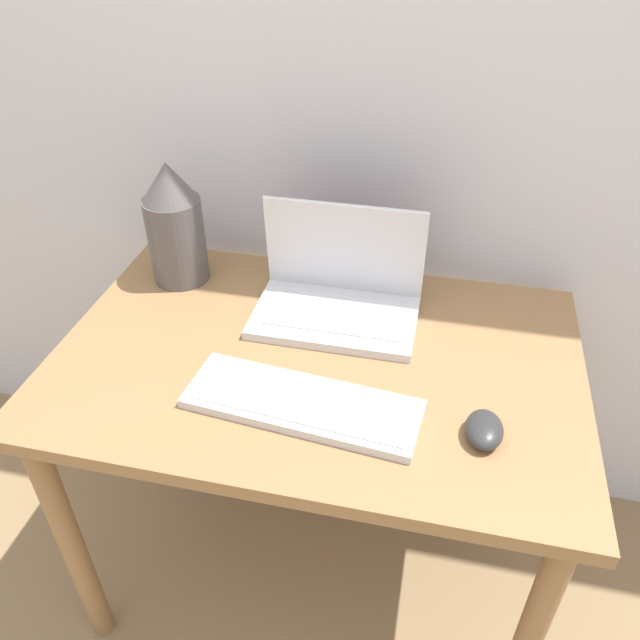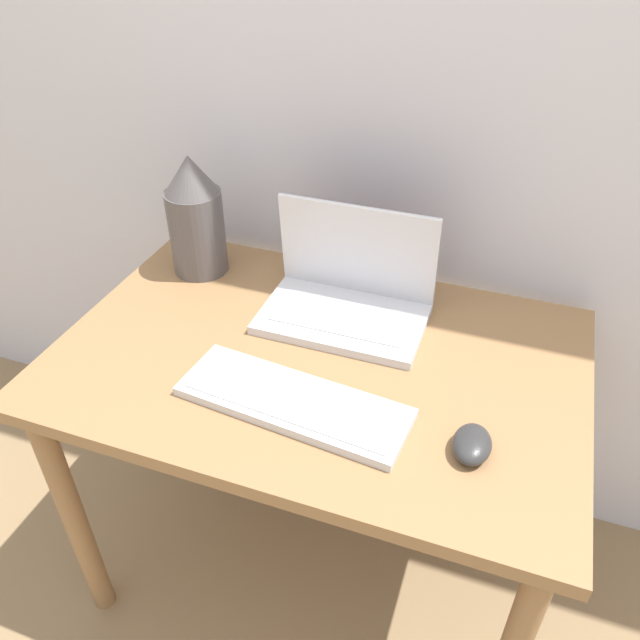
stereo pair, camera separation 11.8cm
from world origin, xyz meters
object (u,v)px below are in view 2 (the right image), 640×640
object	(u,v)px
mouse	(472,444)
keyboard	(293,402)
laptop	(348,294)
vase	(195,216)

from	to	relation	value
mouse	keyboard	bearing A→B (deg)	179.75
laptop	keyboard	bearing A→B (deg)	-90.95
mouse	laptop	bearing A→B (deg)	135.87
mouse	vase	distance (m)	0.80
vase	laptop	bearing A→B (deg)	-8.62
vase	mouse	bearing A→B (deg)	-27.39
laptop	mouse	size ratio (longest dim) A/B	3.75
keyboard	mouse	world-z (taller)	mouse
keyboard	vase	size ratio (longest dim) A/B	1.53
laptop	mouse	distance (m)	0.44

